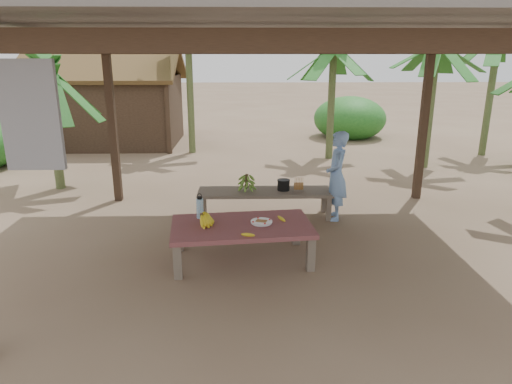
{
  "coord_description": "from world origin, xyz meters",
  "views": [
    {
      "loc": [
        -0.45,
        -5.88,
        2.6
      ],
      "look_at": [
        -0.3,
        0.09,
        0.8
      ],
      "focal_mm": 32.0,
      "sensor_mm": 36.0,
      "label": 1
    }
  ],
  "objects_px": {
    "cooking_pot": "(284,185)",
    "woman": "(337,176)",
    "work_table": "(242,229)",
    "bench": "(265,194)",
    "water_flask": "(200,208)",
    "plate": "(261,222)",
    "ripe_banana_bunch": "(202,219)"
  },
  "relations": [
    {
      "from": "ripe_banana_bunch",
      "to": "woman",
      "type": "relative_size",
      "value": 0.2
    },
    {
      "from": "ripe_banana_bunch",
      "to": "woman",
      "type": "bearing_deg",
      "value": 37.55
    },
    {
      "from": "work_table",
      "to": "bench",
      "type": "distance_m",
      "value": 1.73
    },
    {
      "from": "plate",
      "to": "woman",
      "type": "relative_size",
      "value": 0.19
    },
    {
      "from": "work_table",
      "to": "plate",
      "type": "bearing_deg",
      "value": 0.63
    },
    {
      "from": "plate",
      "to": "cooking_pot",
      "type": "height_order",
      "value": "cooking_pot"
    },
    {
      "from": "bench",
      "to": "ripe_banana_bunch",
      "type": "distance_m",
      "value": 1.93
    },
    {
      "from": "water_flask",
      "to": "bench",
      "type": "bearing_deg",
      "value": 56.75
    },
    {
      "from": "woman",
      "to": "work_table",
      "type": "bearing_deg",
      "value": -37.76
    },
    {
      "from": "work_table",
      "to": "plate",
      "type": "xyz_separation_m",
      "value": [
        0.26,
        0.03,
        0.08
      ]
    },
    {
      "from": "work_table",
      "to": "cooking_pot",
      "type": "bearing_deg",
      "value": 62.0
    },
    {
      "from": "water_flask",
      "to": "cooking_pot",
      "type": "relative_size",
      "value": 1.7
    },
    {
      "from": "cooking_pot",
      "to": "woman",
      "type": "relative_size",
      "value": 0.14
    },
    {
      "from": "bench",
      "to": "woman",
      "type": "xyz_separation_m",
      "value": [
        1.15,
        -0.13,
        0.33
      ]
    },
    {
      "from": "ripe_banana_bunch",
      "to": "water_flask",
      "type": "height_order",
      "value": "water_flask"
    },
    {
      "from": "cooking_pot",
      "to": "woman",
      "type": "height_order",
      "value": "woman"
    },
    {
      "from": "work_table",
      "to": "bench",
      "type": "xyz_separation_m",
      "value": [
        0.37,
        1.69,
        -0.04
      ]
    },
    {
      "from": "ripe_banana_bunch",
      "to": "cooking_pot",
      "type": "distance_m",
      "value": 2.1
    },
    {
      "from": "bench",
      "to": "woman",
      "type": "bearing_deg",
      "value": -6.45
    },
    {
      "from": "water_flask",
      "to": "cooking_pot",
      "type": "bearing_deg",
      "value": 49.22
    },
    {
      "from": "plate",
      "to": "woman",
      "type": "distance_m",
      "value": 1.99
    },
    {
      "from": "work_table",
      "to": "bench",
      "type": "height_order",
      "value": "work_table"
    },
    {
      "from": "plate",
      "to": "water_flask",
      "type": "xyz_separation_m",
      "value": [
        -0.81,
        0.23,
        0.13
      ]
    },
    {
      "from": "bench",
      "to": "cooking_pot",
      "type": "height_order",
      "value": "cooking_pot"
    },
    {
      "from": "plate",
      "to": "cooking_pot",
      "type": "xyz_separation_m",
      "value": [
        0.43,
        1.67,
        0.02
      ]
    },
    {
      "from": "ripe_banana_bunch",
      "to": "plate",
      "type": "height_order",
      "value": "ripe_banana_bunch"
    },
    {
      "from": "bench",
      "to": "plate",
      "type": "relative_size",
      "value": 7.79
    },
    {
      "from": "work_table",
      "to": "cooking_pot",
      "type": "relative_size",
      "value": 9.4
    },
    {
      "from": "work_table",
      "to": "woman",
      "type": "distance_m",
      "value": 2.2
    },
    {
      "from": "plate",
      "to": "bench",
      "type": "bearing_deg",
      "value": 85.94
    },
    {
      "from": "work_table",
      "to": "plate",
      "type": "relative_size",
      "value": 6.71
    },
    {
      "from": "plate",
      "to": "water_flask",
      "type": "bearing_deg",
      "value": 164.04
    }
  ]
}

